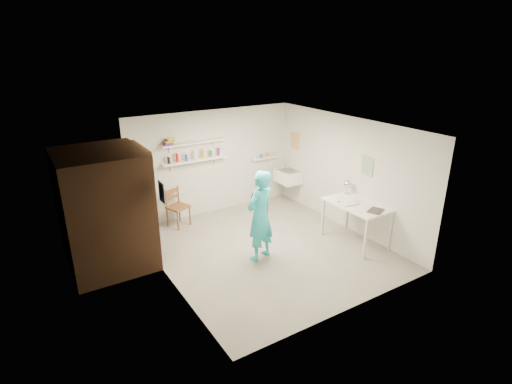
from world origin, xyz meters
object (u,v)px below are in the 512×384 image
belfast_sink (288,176)px  desk_lamp (348,184)px  wall_clock (257,197)px  man (260,216)px  wooden_chair (178,207)px  work_table (355,223)px

belfast_sink → desk_lamp: 1.94m
wall_clock → man: bearing=-126.4°
belfast_sink → desk_lamp: desk_lamp is taller
wooden_chair → work_table: bearing=-64.8°
man → work_table: man is taller
work_table → man: bearing=166.4°
man → work_table: 2.06m
wall_clock → wooden_chair: wall_clock is taller
man → wooden_chair: size_ratio=1.93×
man → wall_clock: (0.07, 0.21, 0.28)m
wall_clock → desk_lamp: wall_clock is taller
belfast_sink → man: bearing=-136.8°
wooden_chair → belfast_sink: bearing=-24.8°
wall_clock → desk_lamp: size_ratio=1.96×
belfast_sink → wooden_chair: wooden_chair is taller
desk_lamp → man: bearing=-179.2°
man → work_table: (1.95, -0.47, -0.44)m
man → wall_clock: 0.36m
wall_clock → work_table: 2.13m
belfast_sink → man: (-2.06, -1.94, 0.15)m
belfast_sink → wooden_chair: (-2.81, 0.19, -0.26)m
wall_clock → wooden_chair: (-0.82, 1.92, -0.70)m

